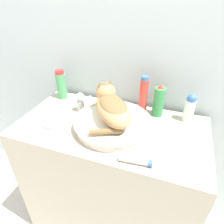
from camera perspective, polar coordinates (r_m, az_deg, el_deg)
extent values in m
cube|color=silver|center=(1.24, 5.02, 16.65)|extent=(8.00, 0.05, 2.40)
cube|color=#B2A893|center=(1.40, -0.29, -18.66)|extent=(1.03, 0.54, 0.88)
cylinder|color=white|center=(1.07, 0.24, -3.43)|extent=(0.40, 0.40, 0.05)
torus|color=white|center=(1.06, 0.24, -2.40)|extent=(0.42, 0.42, 0.02)
ellipsoid|color=tan|center=(1.02, 0.25, 0.62)|extent=(0.32, 0.34, 0.11)
ellipsoid|color=brown|center=(1.00, 0.25, 2.09)|extent=(0.24, 0.26, 0.05)
sphere|color=tan|center=(1.10, -1.85, 5.64)|extent=(0.11, 0.11, 0.11)
sphere|color=brown|center=(1.09, -1.88, 7.05)|extent=(0.06, 0.06, 0.06)
cone|color=brown|center=(1.09, -0.37, 8.38)|extent=(0.03, 0.03, 0.03)
cone|color=brown|center=(1.07, -3.45, 7.95)|extent=(0.03, 0.03, 0.03)
cylinder|color=brown|center=(0.94, -1.76, -5.56)|extent=(0.16, 0.09, 0.03)
cylinder|color=silver|center=(1.22, -8.88, 1.74)|extent=(0.04, 0.04, 0.07)
cylinder|color=silver|center=(1.16, -7.64, 3.64)|extent=(0.11, 0.06, 0.07)
sphere|color=silver|center=(1.19, -9.12, 4.28)|extent=(0.05, 0.05, 0.05)
cylinder|color=silver|center=(1.18, 21.12, 0.33)|extent=(0.06, 0.06, 0.13)
sphere|color=#3866AD|center=(1.15, 21.85, 3.54)|extent=(0.05, 0.05, 0.05)
cylinder|color=#4CA366|center=(1.38, -14.23, 7.16)|extent=(0.06, 0.06, 0.17)
cylinder|color=red|center=(1.34, -14.80, 11.00)|extent=(0.05, 0.05, 0.03)
cylinder|color=#338C4C|center=(1.17, 13.17, 2.80)|extent=(0.06, 0.06, 0.17)
cone|color=red|center=(1.13, 13.78, 7.12)|extent=(0.04, 0.04, 0.02)
cylinder|color=#DB3D33|center=(1.17, 8.96, 4.33)|extent=(0.05, 0.05, 0.21)
cylinder|color=#3866AD|center=(1.13, 9.46, 9.53)|extent=(0.04, 0.04, 0.02)
cylinder|color=silver|center=(0.89, 6.12, -13.62)|extent=(0.13, 0.04, 0.03)
cylinder|color=#3866AD|center=(0.88, 10.86, -14.30)|extent=(0.02, 0.03, 0.03)
cube|color=silver|center=(1.12, -17.38, -3.99)|extent=(0.06, 0.04, 0.02)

